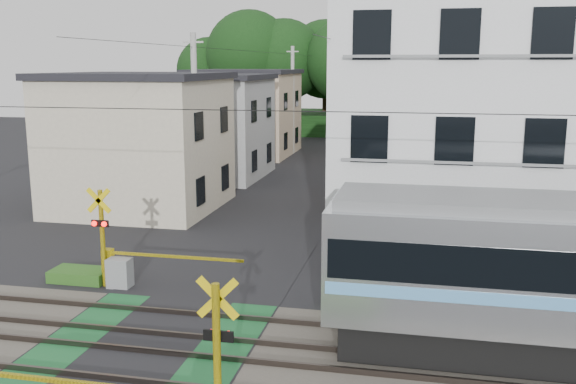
# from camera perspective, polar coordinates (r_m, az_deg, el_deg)

# --- Properties ---
(ground) EXTENTS (120.00, 120.00, 0.00)m
(ground) POSITION_cam_1_polar(r_m,az_deg,el_deg) (16.38, -12.39, -13.03)
(ground) COLOR black
(track_bed) EXTENTS (120.00, 120.00, 0.14)m
(track_bed) POSITION_cam_1_polar(r_m,az_deg,el_deg) (16.37, -12.40, -12.91)
(track_bed) COLOR #47423A
(track_bed) RESTS_ON ground
(crossing_signal_far) EXTENTS (4.74, 0.65, 3.09)m
(crossing_signal_far) POSITION_cam_1_polar(r_m,az_deg,el_deg) (20.28, -14.92, -6.20)
(crossing_signal_far) COLOR yellow
(crossing_signal_far) RESTS_ON ground
(apartment_block) EXTENTS (10.20, 8.36, 9.30)m
(apartment_block) POSITION_cam_1_polar(r_m,az_deg,el_deg) (23.21, 17.30, 5.79)
(apartment_block) COLOR white
(apartment_block) RESTS_ON ground
(houses_row) EXTENTS (22.07, 31.35, 6.80)m
(houses_row) POSITION_cam_1_polar(r_m,az_deg,el_deg) (40.07, 3.20, 6.36)
(houses_row) COLOR beige
(houses_row) RESTS_ON ground
(tree_hill) EXTENTS (40.00, 13.76, 11.69)m
(tree_hill) POSITION_cam_1_polar(r_m,az_deg,el_deg) (62.02, 5.85, 10.40)
(tree_hill) COLOR black
(tree_hill) RESTS_ON ground
(catenary) EXTENTS (60.00, 5.04, 7.00)m
(catenary) POSITION_cam_1_polar(r_m,az_deg,el_deg) (13.89, 10.16, -1.27)
(catenary) COLOR #2D2D33
(catenary) RESTS_ON ground
(utility_poles) EXTENTS (7.90, 42.00, 8.00)m
(utility_poles) POSITION_cam_1_polar(r_m,az_deg,el_deg) (37.38, 0.53, 7.31)
(utility_poles) COLOR #A5A5A0
(utility_poles) RESTS_ON ground
(pedestrian) EXTENTS (0.65, 0.54, 1.51)m
(pedestrian) POSITION_cam_1_polar(r_m,az_deg,el_deg) (44.90, 4.81, 3.68)
(pedestrian) COLOR #34313E
(pedestrian) RESTS_ON ground
(weed_patches) EXTENTS (10.25, 8.80, 0.40)m
(weed_patches) POSITION_cam_1_polar(r_m,az_deg,el_deg) (15.63, -6.51, -13.33)
(weed_patches) COLOR #2D5E1E
(weed_patches) RESTS_ON ground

